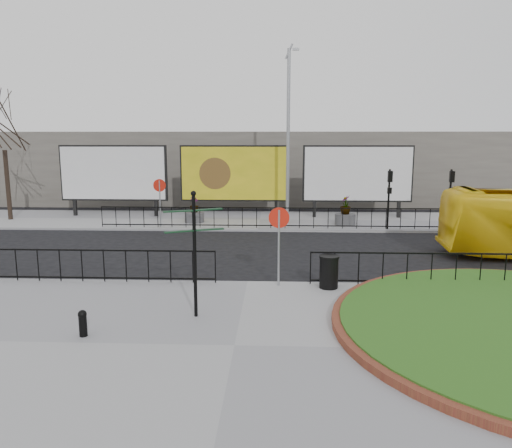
# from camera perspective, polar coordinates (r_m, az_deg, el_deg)

# --- Properties ---
(ground) EXTENTS (90.00, 90.00, 0.00)m
(ground) POSITION_cam_1_polar(r_m,az_deg,el_deg) (16.24, -0.98, -6.95)
(ground) COLOR black
(ground) RESTS_ON ground
(pavement_near) EXTENTS (30.00, 10.00, 0.12)m
(pavement_near) POSITION_cam_1_polar(r_m,az_deg,el_deg) (11.54, -2.47, -13.95)
(pavement_near) COLOR gray
(pavement_near) RESTS_ON ground
(pavement_far) EXTENTS (44.00, 6.00, 0.12)m
(pavement_far) POSITION_cam_1_polar(r_m,az_deg,el_deg) (27.92, 0.45, 0.40)
(pavement_far) COLOR gray
(pavement_far) RESTS_ON ground
(railing_near_left) EXTENTS (10.00, 0.10, 1.10)m
(railing_near_left) POSITION_cam_1_polar(r_m,az_deg,el_deg) (17.20, -21.50, -4.39)
(railing_near_left) COLOR black
(railing_near_left) RESTS_ON pavement_near
(railing_near_right) EXTENTS (9.00, 0.10, 1.10)m
(railing_near_right) POSITION_cam_1_polar(r_m,az_deg,el_deg) (16.70, 21.89, -4.83)
(railing_near_right) COLOR black
(railing_near_right) RESTS_ON pavement_near
(railing_far) EXTENTS (18.00, 0.10, 1.10)m
(railing_far) POSITION_cam_1_polar(r_m,az_deg,el_deg) (25.14, 2.53, 0.72)
(railing_far) COLOR black
(railing_far) RESTS_ON pavement_far
(speed_sign_far) EXTENTS (0.64, 0.07, 2.47)m
(speed_sign_far) POSITION_cam_1_polar(r_m,az_deg,el_deg) (25.76, -10.95, 3.57)
(speed_sign_far) COLOR gray
(speed_sign_far) RESTS_ON pavement_far
(speed_sign_near) EXTENTS (0.64, 0.07, 2.47)m
(speed_sign_near) POSITION_cam_1_polar(r_m,az_deg,el_deg) (15.37, 2.64, -0.58)
(speed_sign_near) COLOR gray
(speed_sign_near) RESTS_ON pavement_near
(billboard_left) EXTENTS (6.20, 0.31, 4.10)m
(billboard_left) POSITION_cam_1_polar(r_m,az_deg,el_deg) (30.07, -15.97, 5.59)
(billboard_left) COLOR black
(billboard_left) RESTS_ON pavement_far
(billboard_mid) EXTENTS (6.20, 0.31, 4.10)m
(billboard_mid) POSITION_cam_1_polar(r_m,az_deg,el_deg) (28.66, -2.49, 5.76)
(billboard_mid) COLOR black
(billboard_mid) RESTS_ON pavement_far
(billboard_right) EXTENTS (6.20, 0.31, 4.10)m
(billboard_right) POSITION_cam_1_polar(r_m,az_deg,el_deg) (28.92, 11.54, 5.61)
(billboard_right) COLOR black
(billboard_right) RESTS_ON pavement_far
(lamp_post) EXTENTS (0.74, 0.18, 9.23)m
(lamp_post) POSITION_cam_1_polar(r_m,az_deg,el_deg) (26.51, 3.70, 10.22)
(lamp_post) COLOR gray
(lamp_post) RESTS_ON pavement_far
(signal_pole_a) EXTENTS (0.22, 0.26, 3.00)m
(signal_pole_a) POSITION_cam_1_polar(r_m,az_deg,el_deg) (25.60, 14.99, 3.78)
(signal_pole_a) COLOR black
(signal_pole_a) RESTS_ON pavement_far
(signal_pole_b) EXTENTS (0.22, 0.26, 3.00)m
(signal_pole_b) POSITION_cam_1_polar(r_m,az_deg,el_deg) (26.42, 21.36, 3.62)
(signal_pole_b) COLOR black
(signal_pole_b) RESTS_ON pavement_far
(tree_left) EXTENTS (2.00, 2.00, 7.00)m
(tree_left) POSITION_cam_1_polar(r_m,az_deg,el_deg) (30.87, -26.74, 6.91)
(tree_left) COLOR #2D2119
(tree_left) RESTS_ON pavement_far
(building_backdrop) EXTENTS (40.00, 10.00, 5.00)m
(building_backdrop) POSITION_cam_1_polar(r_m,az_deg,el_deg) (37.58, 0.97, 6.65)
(building_backdrop) COLOR slate
(building_backdrop) RESTS_ON ground
(fingerpost_sign) EXTENTS (1.49, 0.83, 3.28)m
(fingerpost_sign) POSITION_cam_1_polar(r_m,az_deg,el_deg) (12.75, -7.05, -2.03)
(fingerpost_sign) COLOR black
(fingerpost_sign) RESTS_ON pavement_near
(bollard) EXTENTS (0.21, 0.21, 0.64)m
(bollard) POSITION_cam_1_polar(r_m,az_deg,el_deg) (12.54, -19.19, -10.52)
(bollard) COLOR black
(bollard) RESTS_ON pavement_near
(litter_bin) EXTENTS (0.61, 0.61, 1.02)m
(litter_bin) POSITION_cam_1_polar(r_m,az_deg,el_deg) (15.55, 8.33, -5.42)
(litter_bin) COLOR black
(litter_bin) RESTS_ON pavement_near
(planter_a) EXTENTS (1.04, 1.04, 1.38)m
(planter_a) POSITION_cam_1_polar(r_m,az_deg,el_deg) (27.20, -7.06, 1.13)
(planter_a) COLOR #4C4C4F
(planter_a) RESTS_ON pavement_far
(planter_c) EXTENTS (1.08, 1.08, 1.54)m
(planter_c) POSITION_cam_1_polar(r_m,az_deg,el_deg) (26.63, 10.16, 1.03)
(planter_c) COLOR #4C4C4F
(planter_c) RESTS_ON pavement_far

